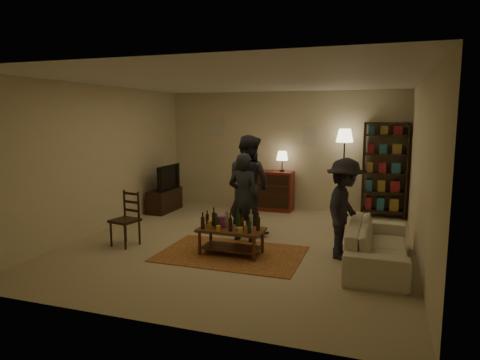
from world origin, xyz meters
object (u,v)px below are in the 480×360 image
at_px(dresser, 271,189).
at_px(sofa, 378,245).
at_px(dining_chair, 127,217).
at_px(person_left, 244,198).
at_px(floor_lamp, 345,142).
at_px(bookshelf, 385,169).
at_px(person_by_sofa, 344,209).
at_px(coffee_table, 231,231).
at_px(tv_stand, 165,194).
at_px(person_right, 249,185).

relative_size(dresser, sofa, 0.65).
distance_m(dining_chair, person_left, 1.97).
distance_m(dresser, floor_lamp, 1.96).
bearing_deg(dresser, dining_chair, -114.94).
distance_m(dresser, sofa, 3.93).
bearing_deg(bookshelf, floor_lamp, -171.12).
relative_size(dresser, person_by_sofa, 0.89).
bearing_deg(bookshelf, coffee_table, -123.24).
bearing_deg(bookshelf, person_left, -130.34).
relative_size(tv_stand, floor_lamp, 0.56).
xyz_separation_m(floor_lamp, person_by_sofa, (0.29, -2.88, -0.84)).
xyz_separation_m(dresser, sofa, (2.39, -3.11, -0.17)).
bearing_deg(floor_lamp, coffee_table, -113.09).
height_order(coffee_table, person_left, person_left).
height_order(person_left, person_right, person_right).
bearing_deg(dining_chair, tv_stand, 117.02).
xyz_separation_m(bookshelf, person_right, (-2.33, -2.12, -0.13)).
height_order(dining_chair, person_right, person_right).
bearing_deg(person_by_sofa, floor_lamp, 16.28).
height_order(coffee_table, person_right, person_right).
height_order(floor_lamp, person_right, floor_lamp).
bearing_deg(person_left, tv_stand, -27.84).
bearing_deg(tv_stand, person_left, -34.42).
height_order(person_left, person_by_sofa, person_left).
xyz_separation_m(sofa, person_right, (-2.29, 1.06, 0.60)).
distance_m(coffee_table, tv_stand, 3.45).
height_order(floor_lamp, person_left, floor_lamp).
distance_m(tv_stand, person_by_sofa, 4.63).
bearing_deg(coffee_table, dresser, 93.73).
distance_m(bookshelf, sofa, 3.26).
height_order(floor_lamp, sofa, floor_lamp).
xyz_separation_m(person_right, person_by_sofa, (1.79, -0.89, -0.14)).
height_order(tv_stand, person_by_sofa, person_by_sofa).
bearing_deg(person_right, person_by_sofa, 178.43).
relative_size(dresser, bookshelf, 0.67).
height_order(dining_chair, person_by_sofa, person_by_sofa).
bearing_deg(floor_lamp, person_left, -119.39).
relative_size(coffee_table, tv_stand, 0.96).
relative_size(floor_lamp, sofa, 0.90).
xyz_separation_m(floor_lamp, sofa, (0.79, -3.05, -1.30)).
xyz_separation_m(coffee_table, sofa, (2.18, 0.21, -0.07)).
distance_m(tv_stand, floor_lamp, 4.13).
height_order(coffee_table, person_by_sofa, person_by_sofa).
bearing_deg(sofa, floor_lamp, 14.45).
xyz_separation_m(dining_chair, tv_stand, (-0.67, 2.50, -0.10)).
relative_size(tv_stand, dresser, 0.78).
bearing_deg(coffee_table, person_by_sofa, 12.74).
relative_size(tv_stand, bookshelf, 0.52).
distance_m(coffee_table, person_by_sofa, 1.76).
bearing_deg(dresser, floor_lamp, -2.26).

